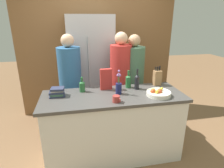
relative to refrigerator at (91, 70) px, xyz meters
name	(u,v)px	position (x,y,z in m)	size (l,w,h in m)	color
ground_plane	(113,153)	(0.18, -1.17, -0.97)	(14.00, 14.00, 0.00)	brown
kitchen_island	(113,126)	(0.18, -1.17, -0.50)	(1.87, 0.70, 0.93)	silver
back_wall_wood	(98,49)	(0.18, 0.36, 0.33)	(3.07, 0.12, 2.60)	brown
refrigerator	(91,70)	(0.00, 0.00, 0.00)	(0.79, 0.63, 1.94)	#B7B7BC
fruit_bowl	(158,93)	(0.75, -1.31, -0.01)	(0.31, 0.31, 0.10)	silver
knife_block	(157,78)	(0.90, -0.92, 0.07)	(0.11, 0.09, 0.29)	#A87A4C
flower_vase	(119,87)	(0.26, -1.15, 0.06)	(0.08, 0.08, 0.33)	#191E4C
cereal_box	(106,79)	(0.12, -0.95, 0.11)	(0.16, 0.06, 0.29)	red
coffee_mug	(116,99)	(0.17, -1.40, 0.00)	(0.09, 0.12, 0.08)	#99332D
book_stack	(57,92)	(-0.53, -1.07, 0.01)	(0.20, 0.16, 0.11)	#2D334C
bottle_oil	(137,81)	(0.55, -1.03, 0.07)	(0.07, 0.07, 0.29)	black
bottle_vinegar	(128,81)	(0.45, -0.94, 0.06)	(0.08, 0.08, 0.26)	#286633
bottle_wine	(82,86)	(-0.21, -0.98, 0.04)	(0.08, 0.08, 0.21)	#286633
person_at_sink	(71,82)	(-0.37, -0.53, -0.04)	(0.35, 0.35, 1.67)	#383842
person_in_blue	(121,79)	(0.43, -0.57, -0.02)	(0.34, 0.34, 1.69)	#383842
person_in_red_tee	(133,79)	(0.64, -0.55, -0.05)	(0.35, 0.35, 1.65)	#383842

